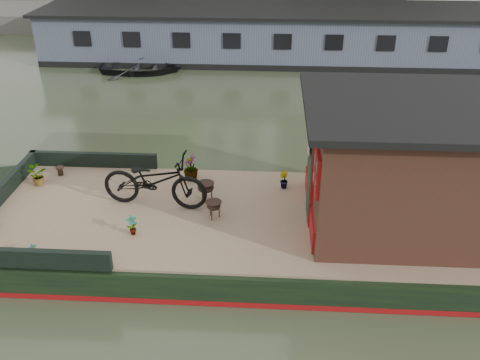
# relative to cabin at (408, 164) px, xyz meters

# --- Properties ---
(ground) EXTENTS (120.00, 120.00, 0.00)m
(ground) POSITION_rel_cabin_xyz_m (-2.19, 0.00, -1.88)
(ground) COLOR #2D3622
(ground) RESTS_ON ground
(houseboat_hull) EXTENTS (14.01, 4.02, 0.60)m
(houseboat_hull) POSITION_rel_cabin_xyz_m (-3.52, 0.00, -1.60)
(houseboat_hull) COLOR black
(houseboat_hull) RESTS_ON ground
(houseboat_deck) EXTENTS (11.80, 3.80, 0.05)m
(houseboat_deck) POSITION_rel_cabin_xyz_m (-2.19, 0.00, -1.25)
(houseboat_deck) COLOR #907159
(houseboat_deck) RESTS_ON houseboat_hull
(bow_bulwark) EXTENTS (3.00, 4.00, 0.35)m
(bow_bulwark) POSITION_rel_cabin_xyz_m (-7.25, 0.00, -1.05)
(bow_bulwark) COLOR black
(bow_bulwark) RESTS_ON houseboat_deck
(cabin) EXTENTS (4.00, 3.50, 2.42)m
(cabin) POSITION_rel_cabin_xyz_m (0.00, 0.00, 0.00)
(cabin) COLOR #321C13
(cabin) RESTS_ON houseboat_deck
(bicycle) EXTENTS (2.24, 1.01, 1.14)m
(bicycle) POSITION_rel_cabin_xyz_m (-4.87, 0.26, -0.66)
(bicycle) COLOR black
(bicycle) RESTS_ON houseboat_deck
(potted_plant_a) EXTENTS (0.25, 0.25, 0.40)m
(potted_plant_a) POSITION_rel_cabin_xyz_m (-5.09, -0.84, -1.03)
(potted_plant_a) COLOR brown
(potted_plant_a) RESTS_ON houseboat_deck
(potted_plant_b) EXTENTS (0.25, 0.26, 0.38)m
(potted_plant_b) POSITION_rel_cabin_xyz_m (-2.25, 1.17, -1.04)
(potted_plant_b) COLOR brown
(potted_plant_b) RESTS_ON houseboat_deck
(potted_plant_c) EXTENTS (0.44, 0.40, 0.44)m
(potted_plant_c) POSITION_rel_cabin_xyz_m (-7.64, 0.95, -1.01)
(potted_plant_c) COLOR #AF4B32
(potted_plant_c) RESTS_ON houseboat_deck
(potted_plant_d) EXTENTS (0.42, 0.42, 0.58)m
(potted_plant_d) POSITION_rel_cabin_xyz_m (-4.31, 1.41, -0.94)
(potted_plant_d) COLOR maroon
(potted_plant_d) RESTS_ON houseboat_deck
(potted_plant_e) EXTENTS (0.18, 0.19, 0.31)m
(potted_plant_e) POSITION_rel_cabin_xyz_m (-6.63, -1.70, -1.07)
(potted_plant_e) COLOR brown
(potted_plant_e) RESTS_ON houseboat_deck
(brazier_front) EXTENTS (0.44, 0.44, 0.37)m
(brazier_front) POSITION_rel_cabin_xyz_m (-3.64, -0.15, -1.04)
(brazier_front) COLOR black
(brazier_front) RESTS_ON houseboat_deck
(brazier_rear) EXTENTS (0.44, 0.44, 0.41)m
(brazier_rear) POSITION_rel_cabin_xyz_m (-3.87, 0.52, -1.02)
(brazier_rear) COLOR black
(brazier_rear) RESTS_ON houseboat_deck
(bollard_port) EXTENTS (0.18, 0.18, 0.21)m
(bollard_port) POSITION_rel_cabin_xyz_m (-7.31, 1.44, -1.13)
(bollard_port) COLOR black
(bollard_port) RESTS_ON houseboat_deck
(dinghy) EXTENTS (3.33, 2.47, 0.66)m
(dinghy) POSITION_rel_cabin_xyz_m (-7.77, 11.50, -1.55)
(dinghy) COLOR black
(dinghy) RESTS_ON ground
(far_houseboat) EXTENTS (20.40, 4.40, 2.11)m
(far_houseboat) POSITION_rel_cabin_xyz_m (-2.19, 14.00, -0.91)
(far_houseboat) COLOR #4A5263
(far_houseboat) RESTS_ON ground
(quay) EXTENTS (60.00, 6.00, 0.90)m
(quay) POSITION_rel_cabin_xyz_m (-2.19, 20.50, -1.43)
(quay) COLOR #47443F
(quay) RESTS_ON ground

